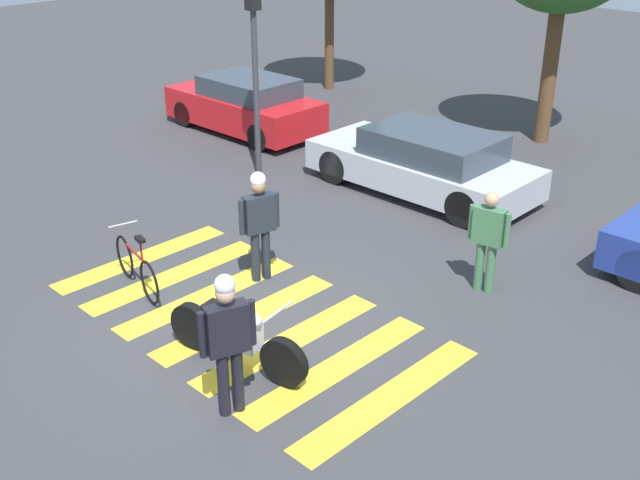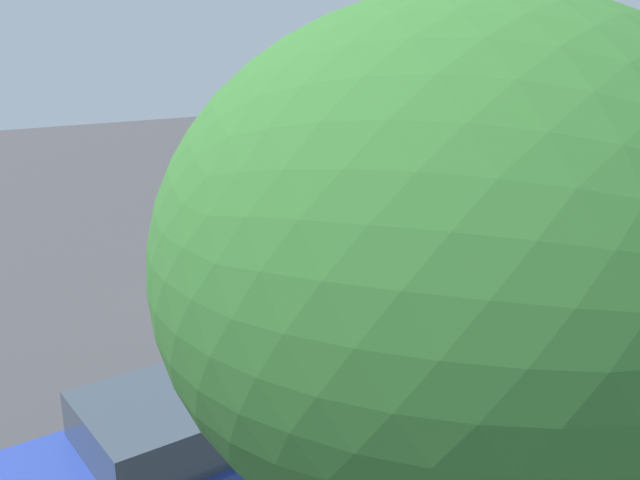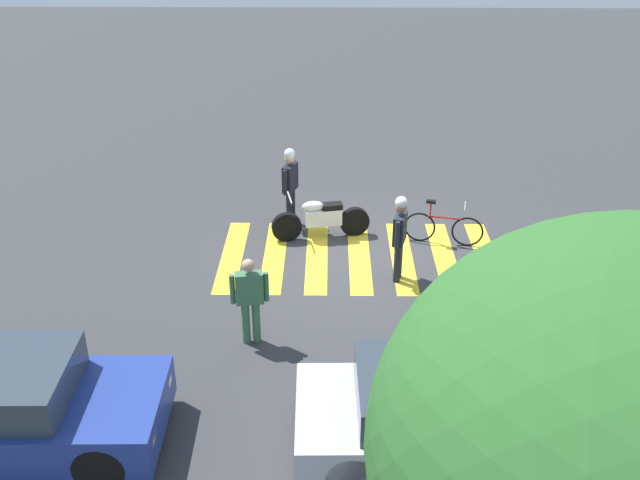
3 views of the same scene
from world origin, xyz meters
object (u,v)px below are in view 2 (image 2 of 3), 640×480
at_px(officer_on_foot, 213,225).
at_px(police_motorcycle, 257,253).
at_px(car_silver_sedan, 560,320).
at_px(pedestrian_bystander, 315,297).
at_px(traffic_light_pole, 600,159).
at_px(officer_by_motorcycle, 362,235).
at_px(leaning_bicycle, 357,240).
at_px(car_blue_hatchback, 208,442).

bearing_deg(officer_on_foot, police_motorcycle, 136.88).
bearing_deg(car_silver_sedan, pedestrian_bystander, -39.02).
xyz_separation_m(pedestrian_bystander, traffic_light_pole, (-6.26, 0.92, 1.84)).
height_order(officer_on_foot, officer_by_motorcycle, officer_on_foot).
xyz_separation_m(leaning_bicycle, pedestrian_bystander, (3.81, 3.72, 0.54)).
height_order(police_motorcycle, officer_on_foot, officer_on_foot).
xyz_separation_m(police_motorcycle, pedestrian_bystander, (1.16, 3.96, 0.46)).
bearing_deg(car_silver_sedan, officer_on_foot, -69.40).
height_order(police_motorcycle, leaning_bicycle, police_motorcycle).
height_order(police_motorcycle, car_silver_sedan, car_silver_sedan).
height_order(leaning_bicycle, traffic_light_pole, traffic_light_pole).
distance_m(officer_by_motorcycle, traffic_light_pole, 5.01).
relative_size(police_motorcycle, car_silver_sedan, 0.46).
xyz_separation_m(leaning_bicycle, officer_by_motorcycle, (1.11, 1.55, 0.67)).
height_order(officer_by_motorcycle, car_blue_hatchback, officer_by_motorcycle).
bearing_deg(officer_on_foot, car_blue_hatchback, 62.72).
bearing_deg(car_silver_sedan, car_blue_hatchback, -0.22).
bearing_deg(officer_by_motorcycle, traffic_light_pole, 139.12).
height_order(leaning_bicycle, officer_on_foot, officer_on_foot).
xyz_separation_m(leaning_bicycle, car_silver_sedan, (0.67, 6.27, 0.26)).
relative_size(police_motorcycle, traffic_light_pole, 0.53).
bearing_deg(car_silver_sedan, traffic_light_pole, -152.39).
xyz_separation_m(officer_on_foot, traffic_light_pole, (-5.81, 5.53, 1.68)).
relative_size(officer_on_foot, car_blue_hatchback, 0.42).
distance_m(police_motorcycle, pedestrian_bystander, 4.15).
relative_size(leaning_bicycle, officer_by_motorcycle, 0.93).
bearing_deg(police_motorcycle, officer_on_foot, -43.12).
xyz_separation_m(leaning_bicycle, traffic_light_pole, (-2.45, 4.63, 2.39)).
bearing_deg(officer_by_motorcycle, police_motorcycle, -49.20).
bearing_deg(pedestrian_bystander, leaning_bicycle, -135.68).
relative_size(officer_on_foot, officer_by_motorcycle, 1.03).
xyz_separation_m(police_motorcycle, officer_by_motorcycle, (-1.55, 1.79, 0.58)).
distance_m(officer_on_foot, traffic_light_pole, 8.20).
bearing_deg(pedestrian_bystander, car_silver_sedan, 140.98).
distance_m(police_motorcycle, officer_by_motorcycle, 2.44).
xyz_separation_m(police_motorcycle, car_silver_sedan, (-1.99, 6.50, 0.17)).
bearing_deg(car_silver_sedan, leaning_bicycle, -96.06).
distance_m(pedestrian_bystander, car_blue_hatchback, 4.11).
xyz_separation_m(police_motorcycle, car_blue_hatchback, (4.39, 6.48, 0.20)).
bearing_deg(car_blue_hatchback, leaning_bicycle, -138.43).
distance_m(police_motorcycle, car_silver_sedan, 6.80).
relative_size(leaning_bicycle, car_silver_sedan, 0.36).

